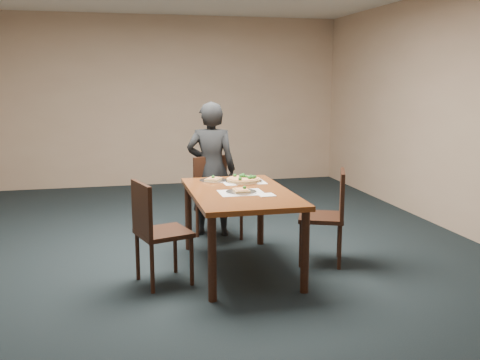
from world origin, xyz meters
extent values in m
plane|color=black|center=(0.00, 0.00, 0.00)|extent=(8.00, 8.00, 0.00)
plane|color=tan|center=(0.00, 4.00, 1.40)|extent=(6.00, 0.00, 6.00)
plane|color=tan|center=(0.00, -4.00, 1.40)|extent=(6.00, 0.00, 6.00)
plane|color=tan|center=(3.00, 0.00, 1.40)|extent=(0.00, 8.00, 8.00)
cube|color=#602D13|center=(0.28, -0.37, 0.73)|extent=(0.90, 1.50, 0.04)
cylinder|color=black|center=(-0.11, -1.06, 0.35)|extent=(0.07, 0.07, 0.70)
cylinder|color=black|center=(-0.11, 0.32, 0.35)|extent=(0.07, 0.07, 0.70)
cylinder|color=black|center=(0.67, -1.06, 0.35)|extent=(0.07, 0.07, 0.70)
cylinder|color=black|center=(0.67, 0.32, 0.35)|extent=(0.07, 0.07, 0.70)
cube|color=black|center=(0.28, 0.63, 0.45)|extent=(0.54, 0.54, 0.04)
cylinder|color=black|center=(0.17, 0.40, 0.21)|extent=(0.04, 0.04, 0.43)
cylinder|color=black|center=(0.05, 0.74, 0.21)|extent=(0.04, 0.04, 0.43)
cylinder|color=black|center=(0.51, 0.52, 0.21)|extent=(0.04, 0.04, 0.43)
cylinder|color=black|center=(0.39, 0.86, 0.21)|extent=(0.04, 0.04, 0.43)
cube|color=black|center=(0.21, 0.81, 0.69)|extent=(0.41, 0.17, 0.44)
cube|color=black|center=(-0.44, -0.56, 0.45)|extent=(0.52, 0.52, 0.04)
cylinder|color=black|center=(-0.22, -0.68, 0.21)|extent=(0.04, 0.04, 0.43)
cylinder|color=black|center=(-0.56, -0.79, 0.21)|extent=(0.04, 0.04, 0.43)
cylinder|color=black|center=(-0.32, -0.34, 0.21)|extent=(0.04, 0.04, 0.43)
cylinder|color=black|center=(-0.67, -0.44, 0.21)|extent=(0.04, 0.04, 0.43)
cube|color=black|center=(-0.63, -0.62, 0.69)|extent=(0.15, 0.41, 0.44)
cube|color=black|center=(1.09, -0.37, 0.45)|extent=(0.55, 0.55, 0.04)
cylinder|color=black|center=(0.99, -0.14, 0.21)|extent=(0.04, 0.04, 0.43)
cylinder|color=black|center=(1.32, -0.28, 0.21)|extent=(0.04, 0.04, 0.43)
cylinder|color=black|center=(0.85, -0.47, 0.21)|extent=(0.04, 0.04, 0.43)
cylinder|color=black|center=(1.18, -0.61, 0.21)|extent=(0.04, 0.04, 0.43)
cube|color=black|center=(1.26, -0.45, 0.69)|extent=(0.19, 0.40, 0.44)
imported|color=black|center=(0.23, 0.81, 0.76)|extent=(0.64, 0.51, 1.52)
cube|color=white|center=(0.41, 0.04, 0.75)|extent=(0.42, 0.32, 0.00)
cube|color=white|center=(0.27, -0.46, 0.75)|extent=(0.40, 0.30, 0.00)
cylinder|color=silver|center=(0.41, 0.04, 0.76)|extent=(0.37, 0.37, 0.01)
cylinder|color=#B28044|center=(0.41, 0.04, 0.77)|extent=(0.34, 0.34, 0.02)
cylinder|color=#F1CF7E|center=(0.41, 0.04, 0.79)|extent=(0.30, 0.30, 0.01)
sphere|color=#174916|center=(0.53, 0.01, 0.80)|extent=(0.03, 0.03, 0.03)
sphere|color=#174916|center=(0.42, 0.07, 0.80)|extent=(0.04, 0.04, 0.04)
sphere|color=#174916|center=(0.44, 0.06, 0.80)|extent=(0.03, 0.03, 0.03)
sphere|color=#174916|center=(0.46, -0.03, 0.80)|extent=(0.04, 0.04, 0.04)
sphere|color=#174916|center=(0.50, -0.02, 0.80)|extent=(0.04, 0.04, 0.04)
sphere|color=#174916|center=(0.46, 0.03, 0.80)|extent=(0.03, 0.03, 0.03)
sphere|color=#174916|center=(0.35, 0.13, 0.80)|extent=(0.04, 0.04, 0.04)
sphere|color=#174916|center=(0.39, 0.07, 0.81)|extent=(0.04, 0.04, 0.04)
sphere|color=#174916|center=(0.35, -0.07, 0.80)|extent=(0.04, 0.04, 0.04)
sphere|color=#174916|center=(0.43, 0.12, 0.80)|extent=(0.04, 0.04, 0.04)
sphere|color=#174916|center=(0.49, 0.03, 0.80)|extent=(0.04, 0.04, 0.04)
cylinder|color=silver|center=(0.27, -0.46, 0.76)|extent=(0.28, 0.28, 0.01)
cube|color=#B28044|center=(0.27, -0.46, 0.77)|extent=(0.13, 0.17, 0.02)
cube|color=#F1CF7E|center=(0.27, -0.46, 0.78)|extent=(0.10, 0.14, 0.01)
sphere|color=#174916|center=(0.30, -0.45, 0.79)|extent=(0.03, 0.03, 0.03)
sphere|color=#174916|center=(0.31, -0.45, 0.79)|extent=(0.03, 0.03, 0.03)
cylinder|color=silver|center=(0.13, 0.16, 0.76)|extent=(0.28, 0.28, 0.01)
cube|color=#B28044|center=(0.13, 0.16, 0.77)|extent=(0.20, 0.21, 0.02)
cube|color=#F1CF7E|center=(0.13, 0.16, 0.78)|extent=(0.16, 0.17, 0.01)
sphere|color=#174916|center=(0.13, 0.16, 0.79)|extent=(0.03, 0.03, 0.03)
sphere|color=#174916|center=(0.12, 0.16, 0.79)|extent=(0.03, 0.03, 0.03)
cube|color=white|center=(0.46, -0.62, 0.75)|extent=(0.15, 0.15, 0.01)
camera|label=1|loc=(-0.82, -5.06, 1.75)|focal=40.00mm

